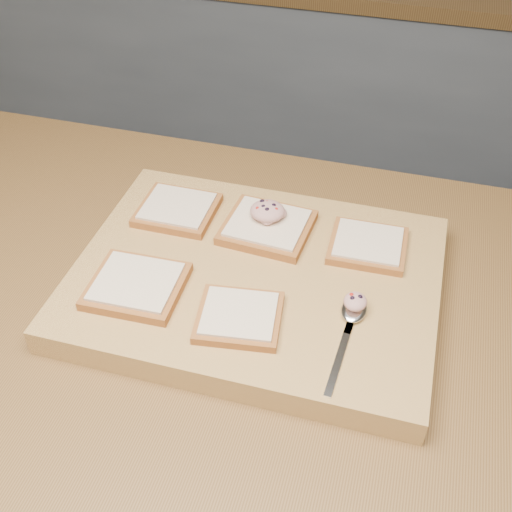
# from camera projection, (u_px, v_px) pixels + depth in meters

# --- Properties ---
(island_counter) EXTENTS (2.00, 0.80, 0.90)m
(island_counter) POSITION_uv_depth(u_px,v_px,m) (340.00, 494.00, 1.18)
(island_counter) COLOR slate
(island_counter) RESTS_ON ground
(back_counter) EXTENTS (3.60, 0.62, 0.94)m
(back_counter) POSITION_uv_depth(u_px,v_px,m) (414.00, 112.00, 2.19)
(back_counter) COLOR slate
(back_counter) RESTS_ON ground
(cutting_board) EXTENTS (0.51, 0.39, 0.04)m
(cutting_board) POSITION_uv_depth(u_px,v_px,m) (256.00, 281.00, 0.92)
(cutting_board) COLOR tan
(cutting_board) RESTS_ON island_counter
(bread_far_left) EXTENTS (0.12, 0.11, 0.02)m
(bread_far_left) POSITION_uv_depth(u_px,v_px,m) (177.00, 209.00, 1.00)
(bread_far_left) COLOR #A25F2A
(bread_far_left) RESTS_ON cutting_board
(bread_far_center) EXTENTS (0.14, 0.13, 0.02)m
(bread_far_center) POSITION_uv_depth(u_px,v_px,m) (267.00, 227.00, 0.97)
(bread_far_center) COLOR #A25F2A
(bread_far_center) RESTS_ON cutting_board
(bread_far_right) EXTENTS (0.11, 0.10, 0.02)m
(bread_far_right) POSITION_uv_depth(u_px,v_px,m) (368.00, 245.00, 0.94)
(bread_far_right) COLOR #A25F2A
(bread_far_right) RESTS_ON cutting_board
(bread_near_left) EXTENTS (0.13, 0.12, 0.02)m
(bread_near_left) POSITION_uv_depth(u_px,v_px,m) (137.00, 285.00, 0.88)
(bread_near_left) COLOR #A25F2A
(bread_near_left) RESTS_ON cutting_board
(bread_near_center) EXTENTS (0.12, 0.11, 0.02)m
(bread_near_center) POSITION_uv_depth(u_px,v_px,m) (239.00, 317.00, 0.83)
(bread_near_center) COLOR #A25F2A
(bread_near_center) RESTS_ON cutting_board
(tuna_salad_dollop) EXTENTS (0.05, 0.05, 0.02)m
(tuna_salad_dollop) POSITION_uv_depth(u_px,v_px,m) (267.00, 211.00, 0.96)
(tuna_salad_dollop) COLOR tan
(tuna_salad_dollop) RESTS_ON bread_far_center
(spoon) EXTENTS (0.04, 0.17, 0.01)m
(spoon) POSITION_uv_depth(u_px,v_px,m) (352.00, 316.00, 0.84)
(spoon) COLOR silver
(spoon) RESTS_ON cutting_board
(spoon_salad) EXTENTS (0.03, 0.03, 0.02)m
(spoon_salad) POSITION_uv_depth(u_px,v_px,m) (355.00, 301.00, 0.84)
(spoon_salad) COLOR tan
(spoon_salad) RESTS_ON spoon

